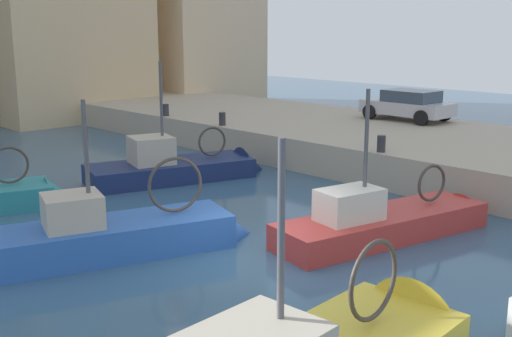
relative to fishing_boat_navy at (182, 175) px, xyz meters
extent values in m
plane|color=#335675|center=(-3.33, -7.54, -0.12)|extent=(80.00, 80.00, 0.00)
cube|color=#ADA08C|center=(8.17, -7.54, 0.48)|extent=(9.00, 56.00, 1.20)
cone|color=gold|center=(-3.51, -11.84, -0.12)|extent=(1.01, 1.92, 1.87)
cylinder|color=#4C4C51|center=(-7.49, -12.08, 2.06)|extent=(0.10, 0.10, 3.37)
torus|color=#3F3833|center=(-5.22, -11.94, 1.16)|extent=(1.36, 0.16, 1.36)
cube|color=navy|center=(-0.40, 0.11, -0.12)|extent=(6.03, 3.54, 1.31)
cone|color=navy|center=(2.67, -0.77, -0.12)|extent=(1.37, 2.01, 1.83)
cube|color=#896B4C|center=(-0.40, 0.11, 0.47)|extent=(5.77, 3.32, 0.08)
cube|color=#B7AD99|center=(-1.04, 0.30, 0.99)|extent=(1.67, 1.62, 0.96)
cylinder|color=#4C4C51|center=(-0.65, 0.18, 2.23)|extent=(0.10, 0.10, 3.52)
torus|color=#3F3833|center=(1.13, -0.33, 1.11)|extent=(1.04, 0.37, 1.06)
sphere|color=white|center=(-1.73, 1.66, 0.07)|extent=(0.32, 0.32, 0.32)
cube|color=#2D60B7|center=(-5.76, -4.98, -0.12)|extent=(5.78, 3.30, 1.59)
cone|color=#2D60B7|center=(-2.79, -5.93, -0.12)|extent=(1.32, 1.73, 1.53)
cube|color=#9E7A51|center=(-5.76, -4.98, 0.59)|extent=(5.53, 3.10, 0.08)
cube|color=#B7AD99|center=(-6.60, -4.71, 1.03)|extent=(1.54, 1.46, 0.80)
cylinder|color=#4C4C51|center=(-6.24, -4.83, 2.07)|extent=(0.10, 0.10, 2.95)
torus|color=#3F3833|center=(-4.28, -5.45, 1.39)|extent=(1.33, 0.49, 1.37)
sphere|color=white|center=(-7.05, -3.59, 0.12)|extent=(0.32, 0.32, 0.32)
cube|color=#BC3833|center=(-0.21, -8.64, -0.12)|extent=(6.19, 2.77, 1.31)
cone|color=#BC3833|center=(3.07, -9.30, -0.12)|extent=(1.17, 1.61, 1.46)
cube|color=#B2A893|center=(-0.21, -8.64, 0.47)|extent=(5.93, 2.60, 0.08)
cube|color=beige|center=(-1.32, -8.42, 0.91)|extent=(1.71, 1.25, 0.80)
cylinder|color=#4C4C51|center=(-0.86, -8.51, 2.07)|extent=(0.10, 0.10, 3.21)
torus|color=#3F3833|center=(1.44, -8.97, 1.08)|extent=(1.00, 0.28, 1.01)
sphere|color=white|center=(-1.79, -7.41, 0.07)|extent=(0.32, 0.32, 0.32)
cone|color=teal|center=(-4.44, 0.19, -0.12)|extent=(1.32, 1.76, 1.56)
torus|color=#3F3833|center=(-5.80, 0.62, 1.15)|extent=(1.09, 0.41, 1.12)
cube|color=#B7B7BC|center=(10.92, -1.99, 1.63)|extent=(1.83, 3.89, 0.56)
cube|color=#384756|center=(10.92, -2.19, 2.16)|extent=(1.61, 2.18, 0.50)
cylinder|color=black|center=(10.01, -0.67, 1.40)|extent=(0.22, 0.64, 0.64)
cylinder|color=black|center=(11.83, -0.68, 1.40)|extent=(0.22, 0.64, 0.64)
cylinder|color=black|center=(10.00, -3.31, 1.40)|extent=(0.22, 0.64, 0.64)
cylinder|color=black|center=(11.83, -3.32, 1.40)|extent=(0.22, 0.64, 0.64)
cylinder|color=#2D2D33|center=(4.02, -5.54, 1.35)|extent=(0.28, 0.28, 0.55)
cylinder|color=#2D2D33|center=(4.02, 2.46, 1.35)|extent=(0.28, 0.28, 0.55)
cylinder|color=#2D2D33|center=(4.02, 6.46, 1.35)|extent=(0.28, 0.28, 0.55)
camera|label=1|loc=(-13.03, -17.41, 5.07)|focal=44.26mm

